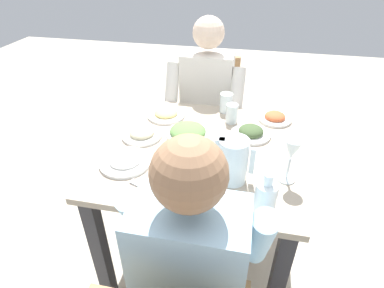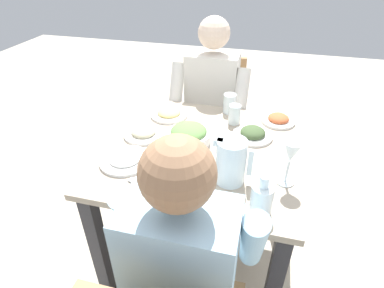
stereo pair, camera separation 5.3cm
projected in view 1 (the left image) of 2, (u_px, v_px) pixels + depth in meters
ground_plane at (200, 245)px, 1.86m from camera, size 8.00×8.00×0.00m
dining_table at (201, 167)px, 1.54m from camera, size 0.90×0.90×0.70m
chair_far at (209, 112)px, 2.23m from camera, size 0.40×0.40×0.87m
diner_near at (195, 258)px, 1.04m from camera, size 0.48×0.53×1.17m
diner_far at (204, 106)px, 1.98m from camera, size 0.48×0.53×1.17m
water_pitcher at (233, 160)px, 1.23m from camera, size 0.16×0.12×0.19m
salad_bowl at (188, 135)px, 1.49m from camera, size 0.21×0.21×0.09m
plate_fries at (166, 114)px, 1.73m from camera, size 0.21×0.21×0.04m
plate_dolmas at (251, 132)px, 1.55m from camera, size 0.20×0.20×0.05m
plate_yoghurt at (125, 161)px, 1.36m from camera, size 0.22×0.22×0.04m
plate_beans at (142, 134)px, 1.55m from camera, size 0.20×0.20×0.04m
plate_rice_curry at (275, 118)px, 1.69m from camera, size 0.18×0.18×0.05m
water_glass_far_left at (166, 170)px, 1.25m from camera, size 0.06×0.06×0.10m
water_glass_by_pitcher at (196, 163)px, 1.30m from camera, size 0.06×0.06×0.09m
water_glass_center at (226, 103)px, 1.75m from camera, size 0.07×0.07×0.11m
water_glass_far_right at (232, 113)px, 1.65m from camera, size 0.06×0.06×0.10m
wine_glass at (292, 151)px, 1.20m from camera, size 0.08×0.08×0.20m
oil_carafe at (265, 198)px, 1.11m from camera, size 0.08×0.08×0.16m
salt_shaker at (198, 157)px, 1.37m from camera, size 0.03×0.03×0.05m
fork_near at (148, 188)px, 1.23m from camera, size 0.17×0.08×0.01m
knife_near at (202, 195)px, 1.19m from camera, size 0.19×0.03×0.01m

